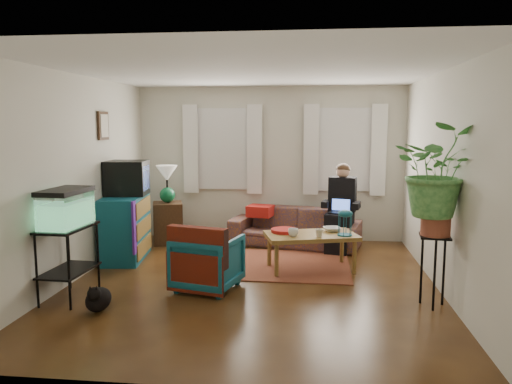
# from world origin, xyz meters

# --- Properties ---
(floor) EXTENTS (4.50, 5.00, 0.01)m
(floor) POSITION_xyz_m (0.00, 0.00, 0.00)
(floor) COLOR #4F2B14
(floor) RESTS_ON ground
(ceiling) EXTENTS (4.50, 5.00, 0.01)m
(ceiling) POSITION_xyz_m (0.00, 0.00, 2.60)
(ceiling) COLOR white
(ceiling) RESTS_ON wall_back
(wall_back) EXTENTS (4.50, 0.01, 2.60)m
(wall_back) POSITION_xyz_m (0.00, 2.50, 1.30)
(wall_back) COLOR silver
(wall_back) RESTS_ON floor
(wall_front) EXTENTS (4.50, 0.01, 2.60)m
(wall_front) POSITION_xyz_m (0.00, -2.50, 1.30)
(wall_front) COLOR silver
(wall_front) RESTS_ON floor
(wall_left) EXTENTS (0.01, 5.00, 2.60)m
(wall_left) POSITION_xyz_m (-2.25, 0.00, 1.30)
(wall_left) COLOR silver
(wall_left) RESTS_ON floor
(wall_right) EXTENTS (0.01, 5.00, 2.60)m
(wall_right) POSITION_xyz_m (2.25, 0.00, 1.30)
(wall_right) COLOR silver
(wall_right) RESTS_ON floor
(window_left) EXTENTS (1.08, 0.04, 1.38)m
(window_left) POSITION_xyz_m (-0.80, 2.48, 1.55)
(window_left) COLOR white
(window_left) RESTS_ON wall_back
(window_right) EXTENTS (1.08, 0.04, 1.38)m
(window_right) POSITION_xyz_m (1.25, 2.48, 1.55)
(window_right) COLOR white
(window_right) RESTS_ON wall_back
(curtains_left) EXTENTS (1.36, 0.06, 1.50)m
(curtains_left) POSITION_xyz_m (-0.80, 2.40, 1.55)
(curtains_left) COLOR white
(curtains_left) RESTS_ON wall_back
(curtains_right) EXTENTS (1.36, 0.06, 1.50)m
(curtains_right) POSITION_xyz_m (1.25, 2.40, 1.55)
(curtains_right) COLOR white
(curtains_right) RESTS_ON wall_back
(picture_frame) EXTENTS (0.04, 0.32, 0.40)m
(picture_frame) POSITION_xyz_m (-2.21, 0.85, 1.95)
(picture_frame) COLOR #3D2616
(picture_frame) RESTS_ON wall_left
(area_rug) EXTENTS (2.02, 1.62, 0.01)m
(area_rug) POSITION_xyz_m (0.26, 0.86, 0.01)
(area_rug) COLOR maroon
(area_rug) RESTS_ON floor
(sofa) EXTENTS (2.21, 1.27, 0.81)m
(sofa) POSITION_xyz_m (0.45, 2.05, 0.41)
(sofa) COLOR brown
(sofa) RESTS_ON floor
(seated_person) EXTENTS (0.65, 0.74, 1.24)m
(seated_person) POSITION_xyz_m (1.18, 1.88, 0.62)
(seated_person) COLOR black
(seated_person) RESTS_ON sofa
(side_table) EXTENTS (0.59, 0.59, 0.69)m
(side_table) POSITION_xyz_m (-1.65, 1.97, 0.34)
(side_table) COLOR #3B1E16
(side_table) RESTS_ON floor
(table_lamp) EXTENTS (0.44, 0.44, 0.63)m
(table_lamp) POSITION_xyz_m (-1.65, 1.97, 0.98)
(table_lamp) COLOR white
(table_lamp) RESTS_ON side_table
(dresser) EXTENTS (0.64, 1.10, 0.94)m
(dresser) POSITION_xyz_m (-1.99, 0.94, 0.47)
(dresser) COLOR #105E61
(dresser) RESTS_ON floor
(crt_tv) EXTENTS (0.63, 0.59, 0.50)m
(crt_tv) POSITION_xyz_m (-1.98, 1.05, 1.19)
(crt_tv) COLOR black
(crt_tv) RESTS_ON dresser
(aquarium_stand) EXTENTS (0.45, 0.77, 0.84)m
(aquarium_stand) POSITION_xyz_m (-2.00, -0.76, 0.42)
(aquarium_stand) COLOR black
(aquarium_stand) RESTS_ON floor
(aquarium) EXTENTS (0.41, 0.70, 0.44)m
(aquarium) POSITION_xyz_m (-2.00, -0.76, 1.05)
(aquarium) COLOR #7FD899
(aquarium) RESTS_ON aquarium_stand
(black_cat) EXTENTS (0.30, 0.41, 0.32)m
(black_cat) POSITION_xyz_m (-1.51, -1.11, 0.16)
(black_cat) COLOR black
(black_cat) RESTS_ON floor
(armchair) EXTENTS (0.84, 0.81, 0.72)m
(armchair) POSITION_xyz_m (-0.51, -0.24, 0.36)
(armchair) COLOR #125F6E
(armchair) RESTS_ON floor
(serape_throw) EXTENTS (0.74, 0.34, 0.59)m
(serape_throw) POSITION_xyz_m (-0.58, -0.51, 0.51)
(serape_throw) COLOR #9E0A0A
(serape_throw) RESTS_ON armchair
(coffee_table) EXTENTS (1.34, 0.96, 0.50)m
(coffee_table) POSITION_xyz_m (0.72, 0.69, 0.25)
(coffee_table) COLOR brown
(coffee_table) RESTS_ON floor
(cup_a) EXTENTS (0.17, 0.17, 0.11)m
(cup_a) POSITION_xyz_m (0.48, 0.51, 0.55)
(cup_a) COLOR white
(cup_a) RESTS_ON coffee_table
(cup_b) EXTENTS (0.14, 0.14, 0.10)m
(cup_b) POSITION_xyz_m (0.83, 0.51, 0.55)
(cup_b) COLOR beige
(cup_b) RESTS_ON coffee_table
(bowl) EXTENTS (0.29, 0.29, 0.06)m
(bowl) POSITION_xyz_m (1.01, 0.88, 0.53)
(bowl) COLOR white
(bowl) RESTS_ON coffee_table
(snack_tray) EXTENTS (0.46, 0.46, 0.04)m
(snack_tray) POSITION_xyz_m (0.36, 0.76, 0.52)
(snack_tray) COLOR #B21414
(snack_tray) RESTS_ON coffee_table
(birdcage) EXTENTS (0.24, 0.24, 0.35)m
(birdcage) POSITION_xyz_m (1.17, 0.64, 0.68)
(birdcage) COLOR #115B6B
(birdcage) RESTS_ON coffee_table
(plant_stand) EXTENTS (0.37, 0.37, 0.79)m
(plant_stand) POSITION_xyz_m (2.04, -0.55, 0.40)
(plant_stand) COLOR black
(plant_stand) RESTS_ON floor
(potted_plant) EXTENTS (0.99, 0.89, 1.00)m
(potted_plant) POSITION_xyz_m (2.04, -0.55, 1.34)
(potted_plant) COLOR #599947
(potted_plant) RESTS_ON plant_stand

